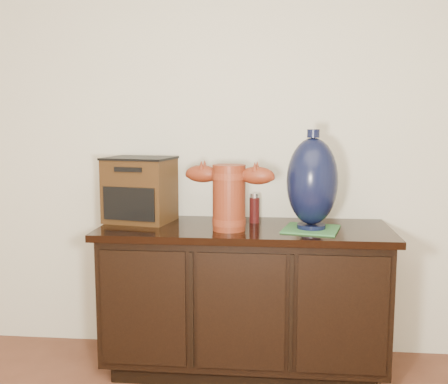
# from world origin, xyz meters

# --- Properties ---
(room) EXTENTS (5.00, 5.00, 5.00)m
(room) POSITION_xyz_m (0.00, 0.00, 1.30)
(room) COLOR brown
(room) RESTS_ON ground
(sideboard) EXTENTS (1.46, 0.56, 0.75)m
(sideboard) POSITION_xyz_m (0.00, 2.23, 0.39)
(sideboard) COLOR black
(sideboard) RESTS_ON ground
(terracotta_vessel) EXTENTS (0.46, 0.20, 0.32)m
(terracotta_vessel) POSITION_xyz_m (-0.07, 2.14, 0.94)
(terracotta_vessel) COLOR maroon
(terracotta_vessel) RESTS_ON sideboard
(tv_radio) EXTENTS (0.39, 0.33, 0.34)m
(tv_radio) POSITION_xyz_m (-0.56, 2.32, 0.93)
(tv_radio) COLOR #37210D
(tv_radio) RESTS_ON sideboard
(green_mat) EXTENTS (0.31, 0.31, 0.01)m
(green_mat) POSITION_xyz_m (0.33, 2.18, 0.76)
(green_mat) COLOR #2F6A34
(green_mat) RESTS_ON sideboard
(lamp_base) EXTENTS (0.30, 0.30, 0.48)m
(lamp_base) POSITION_xyz_m (0.33, 2.18, 0.99)
(lamp_base) COLOR black
(lamp_base) RESTS_ON green_mat
(spray_can) EXTENTS (0.05, 0.05, 0.15)m
(spray_can) POSITION_xyz_m (0.04, 2.34, 0.83)
(spray_can) COLOR #601110
(spray_can) RESTS_ON sideboard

